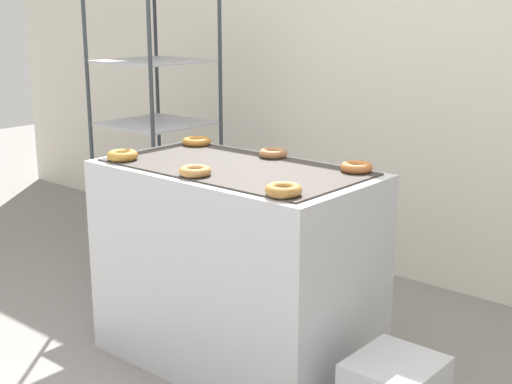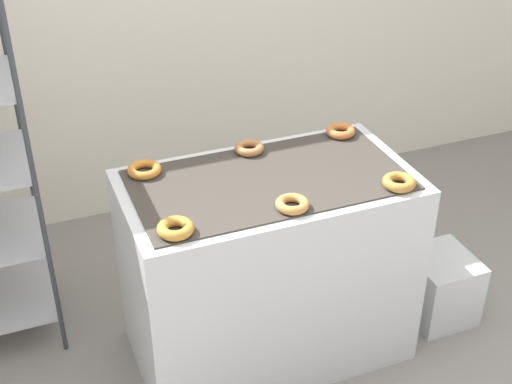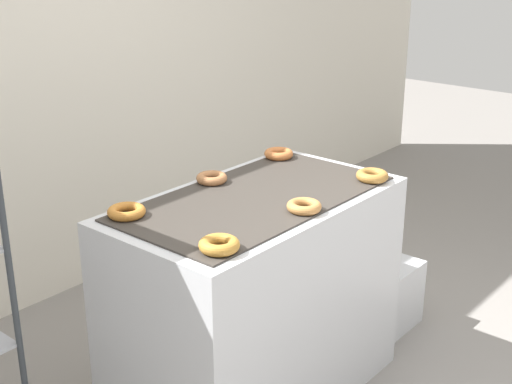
{
  "view_description": "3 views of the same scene",
  "coord_description": "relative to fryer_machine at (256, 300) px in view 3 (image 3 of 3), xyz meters",
  "views": [
    {
      "loc": [
        2.11,
        -1.71,
        1.66
      ],
      "look_at": [
        0.0,
        0.75,
        0.81
      ],
      "focal_mm": 50.0,
      "sensor_mm": 36.0,
      "label": 1
    },
    {
      "loc": [
        -1.02,
        -1.83,
        2.53
      ],
      "look_at": [
        0.0,
        0.75,
        0.81
      ],
      "focal_mm": 50.0,
      "sensor_mm": 36.0,
      "label": 2
    },
    {
      "loc": [
        -2.11,
        -1.18,
        2.01
      ],
      "look_at": [
        0.0,
        0.6,
        0.99
      ],
      "focal_mm": 50.0,
      "sensor_mm": 36.0,
      "label": 3
    }
  ],
  "objects": [
    {
      "name": "wall_back",
      "position": [
        -0.0,
        1.52,
        0.92
      ],
      "size": [
        8.0,
        0.05,
        2.8
      ],
      "color": "silver",
      "rests_on": "ground_plane"
    },
    {
      "name": "fryer_machine",
      "position": [
        0.0,
        0.0,
        0.0
      ],
      "size": [
        1.28,
        0.7,
        0.97
      ],
      "color": "silver",
      "rests_on": "ground_plane"
    },
    {
      "name": "donut_far_left",
      "position": [
        -0.49,
        0.24,
        0.5
      ],
      "size": [
        0.15,
        0.15,
        0.04
      ],
      "primitive_type": "torus",
      "color": "#BB742C",
      "rests_on": "fryer_machine"
    },
    {
      "name": "donut_near_left",
      "position": [
        -0.49,
        -0.24,
        0.5
      ],
      "size": [
        0.14,
        0.14,
        0.04
      ],
      "primitive_type": "torus",
      "color": "#B67D30",
      "rests_on": "fryer_machine"
    },
    {
      "name": "donut_far_center",
      "position": [
        0.01,
        0.26,
        0.5
      ],
      "size": [
        0.14,
        0.14,
        0.04
      ],
      "primitive_type": "torus",
      "color": "#A76B40",
      "rests_on": "fryer_machine"
    },
    {
      "name": "donut_far_right",
      "position": [
        0.48,
        0.26,
        0.5
      ],
      "size": [
        0.14,
        0.14,
        0.04
      ],
      "primitive_type": "torus",
      "color": "#BE6B36",
      "rests_on": "fryer_machine"
    },
    {
      "name": "glaze_bin",
      "position": [
        0.92,
        -0.1,
        -0.3
      ],
      "size": [
        0.32,
        0.35,
        0.36
      ],
      "color": "silver",
      "rests_on": "ground_plane"
    },
    {
      "name": "donut_near_center",
      "position": [
        0.0,
        -0.25,
        0.5
      ],
      "size": [
        0.14,
        0.14,
        0.04
      ],
      "primitive_type": "torus",
      "color": "#B77C40",
      "rests_on": "fryer_machine"
    },
    {
      "name": "donut_near_right",
      "position": [
        0.49,
        -0.26,
        0.5
      ],
      "size": [
        0.14,
        0.14,
        0.04
      ],
      "primitive_type": "torus",
      "color": "#A77333",
      "rests_on": "fryer_machine"
    }
  ]
}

